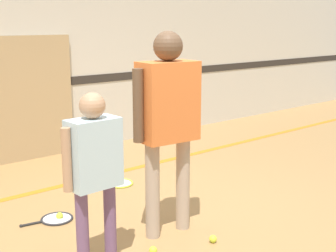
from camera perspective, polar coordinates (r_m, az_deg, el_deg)
The scene contains 10 objects.
ground_plane at distance 4.43m, azimuth 0.53°, elevation -12.13°, with size 16.00×16.00×0.00m, color #A87F4C.
wall_back at distance 6.57m, azimuth -16.74°, elevation 9.85°, with size 16.00×0.07×3.20m.
floor_stripe at distance 5.69m, azimuth -10.38°, elevation -6.57°, with size 14.40×0.10×0.01m.
person_instructor at distance 3.98m, azimuth 0.00°, elevation 1.71°, with size 0.67×0.32×1.78m.
person_student_left at distance 3.49m, azimuth -8.97°, elevation -4.40°, with size 0.52×0.22×1.36m.
racket_spare_on_floor at distance 4.68m, azimuth -13.58°, elevation -10.96°, with size 0.53×0.36×0.03m.
racket_second_spare at distance 5.54m, azimuth -5.94°, elevation -6.90°, with size 0.43×0.58×0.03m.
tennis_ball_near_instructor at distance 4.14m, azimuth 5.51°, elevation -13.54°, with size 0.07×0.07×0.07m, color #CCE038.
tennis_ball_by_spare_racket at distance 4.68m, azimuth -13.08°, elevation -10.60°, with size 0.07×0.07×0.07m, color #CCE038.
tennis_ball_stray_left at distance 3.94m, azimuth -1.82°, elevation -14.89°, with size 0.07×0.07×0.07m, color #CCE038.
Camera 1 is at (-2.61, -3.06, 1.85)m, focal length 50.00 mm.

